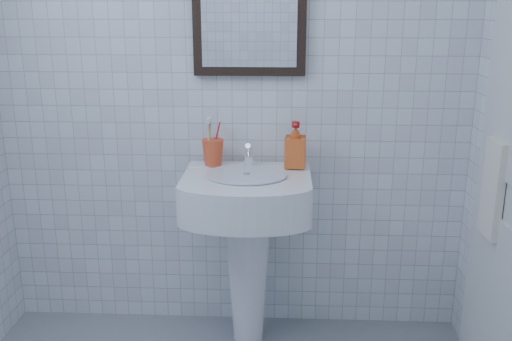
{
  "coord_description": "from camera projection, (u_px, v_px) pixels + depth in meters",
  "views": [
    {
      "loc": [
        0.23,
        -1.4,
        1.55
      ],
      "look_at": [
        0.13,
        0.86,
        0.89
      ],
      "focal_mm": 40.0,
      "sensor_mm": 36.0,
      "label": 1
    }
  ],
  "objects": [
    {
      "name": "towel_ring",
      "position": [
        504.0,
        143.0,
        2.13
      ],
      "size": [
        0.01,
        0.18,
        0.18
      ],
      "primitive_type": "torus",
      "rotation": [
        0.0,
        1.57,
        0.0
      ],
      "color": "white",
      "rests_on": "wall_right"
    },
    {
      "name": "soap_dispenser",
      "position": [
        295.0,
        145.0,
        2.55
      ],
      "size": [
        0.1,
        0.1,
        0.2
      ],
      "primitive_type": "imported",
      "rotation": [
        0.0,
        0.0,
        -0.08
      ],
      "color": "#E24816",
      "rests_on": "washbasin"
    },
    {
      "name": "washbasin",
      "position": [
        247.0,
        230.0,
        2.56
      ],
      "size": [
        0.55,
        0.4,
        0.85
      ],
      "color": "white",
      "rests_on": "ground"
    },
    {
      "name": "wall_back",
      "position": [
        232.0,
        73.0,
        2.58
      ],
      "size": [
        2.2,
        0.02,
        2.5
      ],
      "primitive_type": "cube",
      "color": "silver",
      "rests_on": "ground"
    },
    {
      "name": "faucet",
      "position": [
        249.0,
        156.0,
        2.57
      ],
      "size": [
        0.05,
        0.1,
        0.12
      ],
      "color": "white",
      "rests_on": "washbasin"
    },
    {
      "name": "wall_mirror",
      "position": [
        249.0,
        4.0,
        2.48
      ],
      "size": [
        0.5,
        0.04,
        0.62
      ],
      "color": "black",
      "rests_on": "wall_back"
    },
    {
      "name": "toothbrush_cup",
      "position": [
        213.0,
        152.0,
        2.58
      ],
      "size": [
        0.12,
        0.12,
        0.12
      ],
      "primitive_type": null,
      "rotation": [
        0.0,
        0.0,
        -0.24
      ],
      "color": "#E74D26",
      "rests_on": "washbasin"
    },
    {
      "name": "hand_towel",
      "position": [
        493.0,
        189.0,
        2.18
      ],
      "size": [
        0.03,
        0.16,
        0.38
      ],
      "primitive_type": "cube",
      "color": "white",
      "rests_on": "towel_ring"
    }
  ]
}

